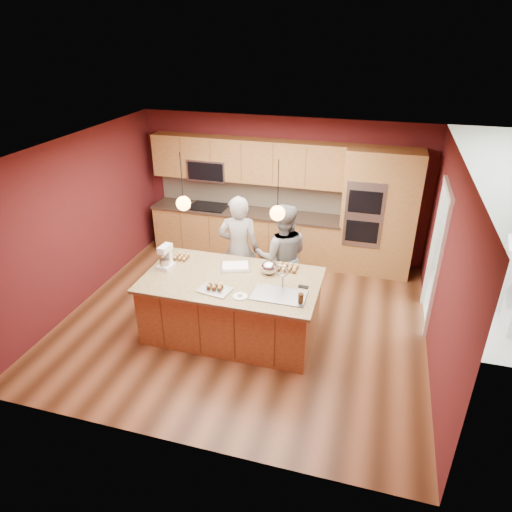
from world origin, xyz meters
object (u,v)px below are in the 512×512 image
(island, at_px, (233,306))
(mixing_bowl, at_px, (269,268))
(person_right, at_px, (282,257))
(person_left, at_px, (239,250))
(stand_mixer, at_px, (166,258))

(island, distance_m, mixing_bowl, 0.78)
(island, relative_size, person_right, 1.43)
(person_left, height_order, stand_mixer, person_left)
(person_right, bearing_deg, stand_mixer, 15.93)
(stand_mixer, bearing_deg, mixing_bowl, 14.86)
(mixing_bowl, bearing_deg, person_right, 85.85)
(person_right, distance_m, mixing_bowl, 0.68)
(person_right, relative_size, stand_mixer, 4.95)
(person_left, xyz_separation_m, person_right, (0.72, 0.00, -0.03))
(person_left, distance_m, mixing_bowl, 0.95)
(person_right, distance_m, stand_mixer, 1.81)
(person_left, xyz_separation_m, stand_mixer, (-0.85, -0.90, 0.17))
(person_right, bearing_deg, mixing_bowl, 72.00)
(person_left, relative_size, mixing_bowl, 7.66)
(stand_mixer, bearing_deg, person_left, 52.65)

